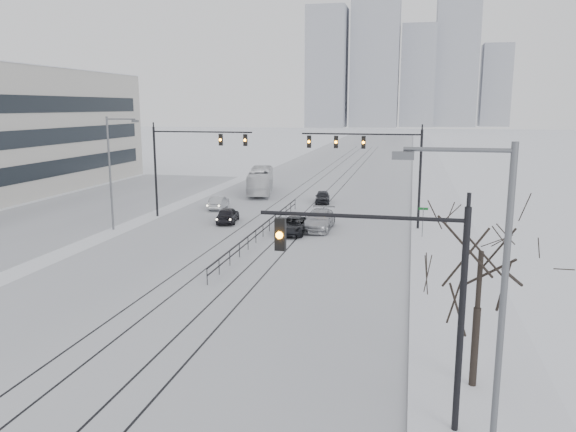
# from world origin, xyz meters

# --- Properties ---
(road) EXTENTS (22.00, 260.00, 0.02)m
(road) POSITION_xyz_m (0.00, 60.00, 0.01)
(road) COLOR silver
(road) RESTS_ON ground
(sidewalk_east) EXTENTS (5.00, 260.00, 0.16)m
(sidewalk_east) POSITION_xyz_m (13.50, 60.00, 0.08)
(sidewalk_east) COLOR silver
(sidewalk_east) RESTS_ON ground
(curb) EXTENTS (0.10, 260.00, 0.12)m
(curb) POSITION_xyz_m (11.05, 60.00, 0.06)
(curb) COLOR gray
(curb) RESTS_ON ground
(parking_strip) EXTENTS (14.00, 60.00, 0.03)m
(parking_strip) POSITION_xyz_m (-20.00, 35.00, 0.01)
(parking_strip) COLOR silver
(parking_strip) RESTS_ON ground
(tram_rails) EXTENTS (5.30, 180.00, 0.01)m
(tram_rails) POSITION_xyz_m (-0.00, 40.00, 0.02)
(tram_rails) COLOR black
(tram_rails) RESTS_ON ground
(skyline) EXTENTS (96.00, 48.00, 72.00)m
(skyline) POSITION_xyz_m (5.02, 273.63, 30.65)
(skyline) COLOR #9A9DA9
(skyline) RESTS_ON ground
(traffic_mast_near) EXTENTS (6.10, 0.37, 7.00)m
(traffic_mast_near) POSITION_xyz_m (10.79, 6.00, 4.56)
(traffic_mast_near) COLOR black
(traffic_mast_near) RESTS_ON ground
(traffic_mast_ne) EXTENTS (9.60, 0.37, 8.00)m
(traffic_mast_ne) POSITION_xyz_m (8.15, 34.99, 5.76)
(traffic_mast_ne) COLOR black
(traffic_mast_ne) RESTS_ON ground
(traffic_mast_nw) EXTENTS (9.10, 0.37, 8.00)m
(traffic_mast_nw) POSITION_xyz_m (-8.52, 36.00, 5.57)
(traffic_mast_nw) COLOR black
(traffic_mast_nw) RESTS_ON ground
(street_light_east) EXTENTS (2.73, 0.25, 9.00)m
(street_light_east) POSITION_xyz_m (12.70, 3.00, 5.21)
(street_light_east) COLOR #595B60
(street_light_east) RESTS_ON ground
(street_light_west) EXTENTS (2.73, 0.25, 9.00)m
(street_light_west) POSITION_xyz_m (-12.20, 30.00, 5.21)
(street_light_west) COLOR #595B60
(street_light_west) RESTS_ON ground
(bare_tree) EXTENTS (4.40, 4.40, 6.10)m
(bare_tree) POSITION_xyz_m (13.20, 9.00, 4.49)
(bare_tree) COLOR black
(bare_tree) RESTS_ON ground
(median_fence) EXTENTS (0.06, 24.00, 1.00)m
(median_fence) POSITION_xyz_m (0.00, 30.00, 0.53)
(median_fence) COLOR black
(median_fence) RESTS_ON ground
(street_sign) EXTENTS (0.70, 0.06, 2.40)m
(street_sign) POSITION_xyz_m (11.80, 32.00, 1.61)
(street_sign) COLOR #595B60
(street_sign) RESTS_ON ground
(sedan_sb_inner) EXTENTS (2.18, 4.15, 1.35)m
(sedan_sb_inner) POSITION_xyz_m (-4.32, 34.54, 0.67)
(sedan_sb_inner) COLOR black
(sedan_sb_inner) RESTS_ON ground
(sedan_sb_outer) EXTENTS (1.63, 3.84, 1.23)m
(sedan_sb_outer) POSITION_xyz_m (-7.26, 40.54, 0.61)
(sedan_sb_outer) COLOR #9EA1A5
(sedan_sb_outer) RESTS_ON ground
(sedan_nb_front) EXTENTS (2.22, 4.58, 1.26)m
(sedan_nb_front) POSITION_xyz_m (2.00, 31.64, 0.63)
(sedan_nb_front) COLOR black
(sedan_nb_front) RESTS_ON ground
(sedan_nb_right) EXTENTS (2.20, 5.33, 1.54)m
(sedan_nb_right) POSITION_xyz_m (3.70, 33.59, 0.77)
(sedan_nb_right) COLOR #A6A8AE
(sedan_nb_right) RESTS_ON ground
(sedan_nb_far) EXTENTS (1.92, 3.76, 1.23)m
(sedan_nb_far) POSITION_xyz_m (2.00, 46.23, 0.61)
(sedan_nb_far) COLOR black
(sedan_nb_far) RESTS_ON ground
(box_truck) EXTENTS (4.40, 10.49, 2.85)m
(box_truck) POSITION_xyz_m (-5.89, 51.03, 1.42)
(box_truck) COLOR silver
(box_truck) RESTS_ON ground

